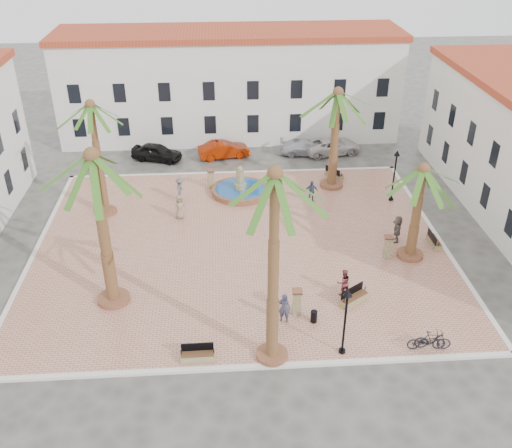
% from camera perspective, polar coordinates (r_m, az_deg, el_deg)
% --- Properties ---
extents(ground, '(120.00, 120.00, 0.00)m').
position_cam_1_polar(ground, '(36.84, -1.55, -2.21)').
color(ground, '#56544F').
rests_on(ground, ground).
extents(plaza, '(26.00, 22.00, 0.15)m').
position_cam_1_polar(plaza, '(36.80, -1.55, -2.11)').
color(plaza, tan).
rests_on(plaza, ground).
extents(kerb_n, '(26.30, 0.30, 0.16)m').
position_cam_1_polar(kerb_n, '(46.47, -2.17, 5.14)').
color(kerb_n, silver).
rests_on(kerb_n, ground).
extents(kerb_s, '(26.30, 0.30, 0.16)m').
position_cam_1_polar(kerb_s, '(28.13, -0.51, -14.12)').
color(kerb_s, silver).
rests_on(kerb_s, ground).
extents(kerb_e, '(0.30, 22.30, 0.16)m').
position_cam_1_polar(kerb_e, '(39.41, 17.69, -1.31)').
color(kerb_e, silver).
rests_on(kerb_e, ground).
extents(kerb_w, '(0.30, 22.30, 0.16)m').
position_cam_1_polar(kerb_w, '(38.65, -21.21, -2.67)').
color(kerb_w, silver).
rests_on(kerb_w, ground).
extents(building_north, '(30.40, 7.40, 9.50)m').
position_cam_1_polar(building_north, '(53.25, -2.63, 13.82)').
color(building_north, white).
rests_on(building_north, ground).
extents(fountain, '(4.28, 4.28, 2.21)m').
position_cam_1_polar(fountain, '(42.90, -1.58, 3.46)').
color(fountain, brown).
rests_on(fountain, plaza).
extents(palm_nw, '(4.87, 4.87, 8.25)m').
position_cam_1_polar(palm_nw, '(38.93, -16.10, 10.25)').
color(palm_nw, brown).
rests_on(palm_nw, plaza).
extents(palm_sw, '(5.82, 5.82, 9.14)m').
position_cam_1_polar(palm_sw, '(28.93, -15.88, 4.87)').
color(palm_sw, brown).
rests_on(palm_sw, plaza).
extents(palm_s, '(5.08, 5.08, 10.18)m').
position_cam_1_polar(palm_s, '(23.41, 1.89, 2.95)').
color(palm_s, brown).
rests_on(palm_s, plaza).
extents(palm_e, '(5.28, 5.28, 6.33)m').
position_cam_1_polar(palm_e, '(34.38, 16.23, 4.10)').
color(palm_e, brown).
rests_on(palm_e, plaza).
extents(palm_ne, '(5.73, 5.73, 7.78)m').
position_cam_1_polar(palm_ne, '(42.07, 8.12, 11.73)').
color(palm_ne, brown).
rests_on(palm_ne, plaza).
extents(bench_s, '(1.66, 0.52, 0.87)m').
position_cam_1_polar(bench_s, '(28.37, -5.85, -12.97)').
color(bench_s, '#8B8157').
rests_on(bench_s, plaza).
extents(bench_se, '(1.77, 1.45, 0.93)m').
position_cam_1_polar(bench_se, '(32.08, 9.78, -7.35)').
color(bench_se, '#8B8157').
rests_on(bench_se, plaza).
extents(bench_e, '(0.50, 1.61, 0.85)m').
position_cam_1_polar(bench_e, '(38.29, 17.36, -1.68)').
color(bench_e, '#8B8157').
rests_on(bench_e, plaza).
extents(bench_ne, '(1.35, 1.63, 0.86)m').
position_cam_1_polar(bench_ne, '(45.83, 7.80, 4.93)').
color(bench_ne, '#8B8157').
rests_on(bench_ne, plaza).
extents(lamppost_s, '(0.42, 0.42, 3.85)m').
position_cam_1_polar(lamppost_s, '(27.40, 8.99, -8.52)').
color(lamppost_s, black).
rests_on(lamppost_s, plaza).
extents(lamppost_e, '(0.43, 0.43, 3.94)m').
position_cam_1_polar(lamppost_e, '(42.06, 13.76, 5.57)').
color(lamppost_e, black).
rests_on(lamppost_e, plaza).
extents(bollard_se, '(0.57, 0.57, 1.52)m').
position_cam_1_polar(bollard_se, '(30.64, 4.11, -7.73)').
color(bollard_se, '#8B8157').
rests_on(bollard_se, plaza).
extents(bollard_n, '(0.61, 0.61, 1.48)m').
position_cam_1_polar(bollard_n, '(43.64, -4.54, 4.54)').
color(bollard_n, '#8B8157').
rests_on(bollard_n, plaza).
extents(bollard_e, '(0.60, 0.60, 1.48)m').
position_cam_1_polar(bollard_e, '(36.01, 13.04, -2.19)').
color(bollard_e, '#8B8157').
rests_on(bollard_e, plaza).
extents(litter_bin, '(0.35, 0.35, 0.68)m').
position_cam_1_polar(litter_bin, '(30.44, 5.81, -9.19)').
color(litter_bin, black).
rests_on(litter_bin, plaza).
extents(cyclist_a, '(0.74, 0.60, 1.76)m').
position_cam_1_polar(cyclist_a, '(30.03, 2.84, -8.36)').
color(cyclist_a, '#3A3C57').
rests_on(cyclist_a, plaza).
extents(bicycle_a, '(1.93, 0.74, 1.00)m').
position_cam_1_polar(bicycle_a, '(29.82, 16.68, -11.15)').
color(bicycle_a, black).
rests_on(bicycle_a, plaza).
extents(cyclist_b, '(0.90, 0.75, 1.64)m').
position_cam_1_polar(cyclist_b, '(32.26, 8.75, -5.78)').
color(cyclist_b, brown).
rests_on(cyclist_b, plaza).
extents(bicycle_b, '(1.84, 0.77, 1.07)m').
position_cam_1_polar(bicycle_b, '(29.90, 17.27, -11.04)').
color(bicycle_b, black).
rests_on(bicycle_b, plaza).
extents(pedestrian_fountain_a, '(1.00, 0.88, 1.73)m').
position_cam_1_polar(pedestrian_fountain_a, '(39.61, -7.65, 1.69)').
color(pedestrian_fountain_a, '#8E785F').
rests_on(pedestrian_fountain_a, plaza).
extents(pedestrian_fountain_b, '(0.97, 0.41, 1.65)m').
position_cam_1_polar(pedestrian_fountain_b, '(41.66, 5.55, 3.27)').
color(pedestrian_fountain_b, '#314356').
rests_on(pedestrian_fountain_b, plaza).
extents(pedestrian_north, '(0.76, 1.22, 1.83)m').
position_cam_1_polar(pedestrian_north, '(41.95, -7.57, 3.47)').
color(pedestrian_north, '#55565B').
rests_on(pedestrian_north, plaza).
extents(pedestrian_east, '(0.91, 1.76, 1.81)m').
position_cam_1_polar(pedestrian_east, '(37.74, 13.95, -0.45)').
color(pedestrian_east, '#62554F').
rests_on(pedestrian_east, plaza).
extents(car_black, '(4.59, 2.95, 1.45)m').
position_cam_1_polar(car_black, '(49.40, -9.90, 7.09)').
color(car_black, black).
rests_on(car_black, ground).
extents(car_red, '(4.54, 2.33, 1.43)m').
position_cam_1_polar(car_red, '(49.28, -3.23, 7.43)').
color(car_red, '#942003').
rests_on(car_red, ground).
extents(car_silver, '(4.62, 2.16, 1.31)m').
position_cam_1_polar(car_silver, '(50.07, 5.00, 7.66)').
color(car_silver, '#B9B9C3').
rests_on(car_silver, ground).
extents(car_white, '(5.29, 3.20, 1.37)m').
position_cam_1_polar(car_white, '(50.45, 7.63, 7.73)').
color(car_white, beige).
rests_on(car_white, ground).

